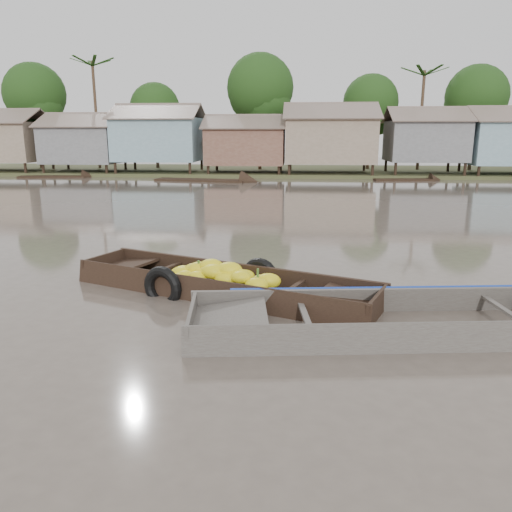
{
  "coord_description": "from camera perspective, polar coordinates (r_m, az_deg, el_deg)",
  "views": [
    {
      "loc": [
        0.18,
        -9.15,
        3.18
      ],
      "look_at": [
        -0.62,
        0.47,
        0.8
      ],
      "focal_mm": 35.0,
      "sensor_mm": 36.0,
      "label": 1
    }
  ],
  "objects": [
    {
      "name": "ground",
      "position": [
        9.69,
        3.42,
        -5.33
      ],
      "size": [
        120.0,
        120.0,
        0.0
      ],
      "primitive_type": "plane",
      "color": "brown",
      "rests_on": "ground"
    },
    {
      "name": "riverbank",
      "position": [
        41.11,
        8.99,
        13.56
      ],
      "size": [
        120.0,
        12.47,
        10.22
      ],
      "color": "#384723",
      "rests_on": "ground"
    },
    {
      "name": "banana_boat",
      "position": [
        10.24,
        -4.27,
        -3.1
      ],
      "size": [
        6.58,
        3.89,
        0.92
      ],
      "rotation": [
        0.0,
        0.0,
        -0.39
      ],
      "color": "black",
      "rests_on": "ground"
    },
    {
      "name": "viewer_boat",
      "position": [
        8.76,
        16.85,
        -7.68
      ],
      "size": [
        7.42,
        2.77,
        0.58
      ],
      "rotation": [
        0.0,
        0.0,
        0.12
      ],
      "color": "#403B36",
      "rests_on": "ground"
    },
    {
      "name": "distant_boats",
      "position": [
        35.9,
        27.09,
        7.66
      ],
      "size": [
        47.44,
        15.9,
        1.38
      ],
      "color": "black",
      "rests_on": "ground"
    }
  ]
}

